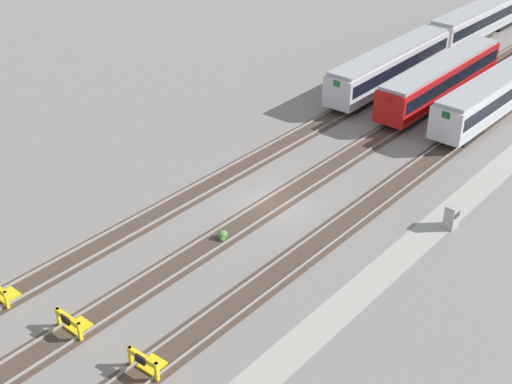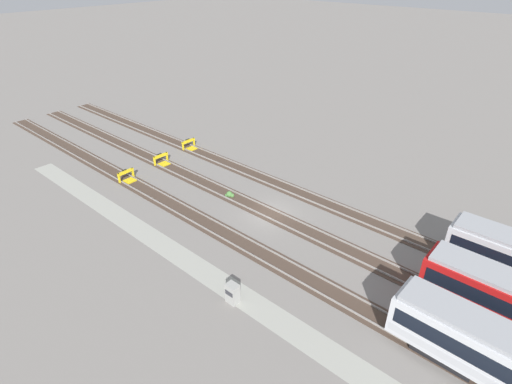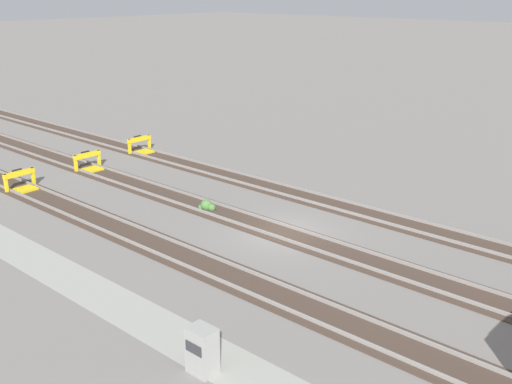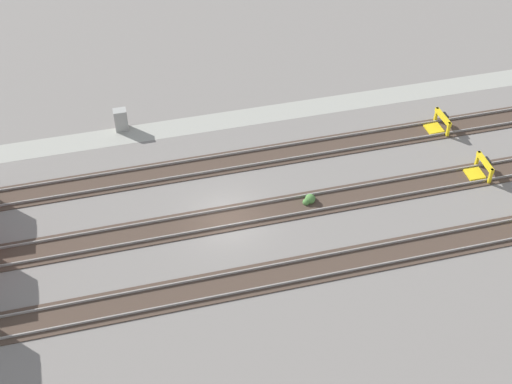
{
  "view_description": "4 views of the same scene",
  "coord_description": "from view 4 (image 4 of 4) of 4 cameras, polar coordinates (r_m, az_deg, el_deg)",
  "views": [
    {
      "loc": [
        -32.59,
        -25.79,
        25.16
      ],
      "look_at": [
        -1.79,
        0.0,
        1.8
      ],
      "focal_mm": 50.0,
      "sensor_mm": 36.0,
      "label": 1
    },
    {
      "loc": [
        20.13,
        -25.1,
        21.18
      ],
      "look_at": [
        -1.79,
        0.0,
        1.8
      ],
      "focal_mm": 28.0,
      "sensor_mm": 36.0,
      "label": 2
    },
    {
      "loc": [
        17.25,
        -21.64,
        11.68
      ],
      "look_at": [
        -1.79,
        0.0,
        1.8
      ],
      "focal_mm": 42.0,
      "sensor_mm": 36.0,
      "label": 3
    },
    {
      "loc": [
        5.82,
        30.28,
        30.38
      ],
      "look_at": [
        -1.79,
        0.0,
        1.8
      ],
      "focal_mm": 50.0,
      "sensor_mm": 36.0,
      "label": 4
    }
  ],
  "objects": [
    {
      "name": "rail_track_middle",
      "position": [
        39.83,
        -0.7,
        -7.14
      ],
      "size": [
        90.0,
        2.24,
        0.21
      ],
      "color": "#47382D",
      "rests_on": "ground"
    },
    {
      "name": "bumper_stop_near_inner_track",
      "position": [
        48.13,
        17.5,
        1.79
      ],
      "size": [
        1.35,
        2.0,
        1.22
      ],
      "color": "yellow",
      "rests_on": "ground"
    },
    {
      "name": "rail_track_nearest",
      "position": [
        46.99,
        -3.65,
        2.16
      ],
      "size": [
        90.0,
        2.24,
        0.21
      ],
      "color": "#47382D",
      "rests_on": "ground"
    },
    {
      "name": "rail_track_near_inner",
      "position": [
        43.26,
        -2.3,
        -2.11
      ],
      "size": [
        90.0,
        2.24,
        0.21
      ],
      "color": "#47382D",
      "rests_on": "ground"
    },
    {
      "name": "ground_plane",
      "position": [
        43.29,
        -2.3,
        -2.15
      ],
      "size": [
        400.0,
        400.0,
        0.0
      ],
      "primitive_type": "plane",
      "color": "gray"
    },
    {
      "name": "bumper_stop_nearest_track",
      "position": [
        51.28,
        14.42,
        5.34
      ],
      "size": [
        1.37,
        2.01,
        1.22
      ],
      "color": "yellow",
      "rests_on": "ground"
    },
    {
      "name": "service_walkway",
      "position": [
        50.59,
        -4.68,
        5.41
      ],
      "size": [
        54.0,
        2.0,
        0.01
      ],
      "primitive_type": "cube",
      "color": "#9E9E93",
      "rests_on": "ground"
    },
    {
      "name": "electrical_cabinet",
      "position": [
        50.42,
        -10.76,
        5.71
      ],
      "size": [
        0.9,
        0.73,
        1.6
      ],
      "color": "#9E9E99",
      "rests_on": "ground"
    },
    {
      "name": "weed_clump",
      "position": [
        44.26,
        4.31,
        -0.6
      ],
      "size": [
        0.92,
        0.7,
        0.64
      ],
      "color": "#4C7F3D",
      "rests_on": "ground"
    }
  ]
}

